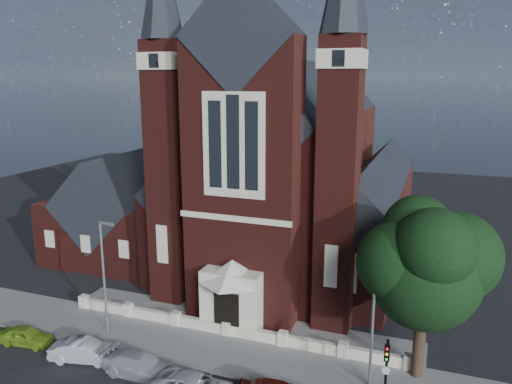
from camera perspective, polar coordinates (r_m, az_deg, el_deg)
ground at (r=42.91m, az=1.34°, el=-10.91°), size 120.00×120.00×0.00m
pavement_strip at (r=34.25m, az=-4.72°, el=-17.57°), size 60.00×5.00×0.12m
forecourt_paving at (r=37.44m, az=-2.04°, el=-14.69°), size 26.00×3.00×0.14m
forecourt_wall at (r=35.82m, az=-3.31°, el=-16.07°), size 24.00×0.40×0.90m
church at (r=47.70m, az=4.52°, el=1.84°), size 20.01×34.90×29.20m
parish_hall at (r=51.13m, az=-14.69°, el=-2.60°), size 12.00×12.20×10.24m
street_tree at (r=29.69m, az=18.95°, el=-8.31°), size 6.40×6.60×10.70m
street_lamp_left at (r=35.67m, az=-16.93°, el=-8.61°), size 1.16×0.22×8.09m
street_lamp_right at (r=29.18m, az=13.43°, el=-13.38°), size 1.16×0.22×8.09m
traffic_signal at (r=28.69m, az=14.68°, el=-18.54°), size 0.28×0.42×4.00m
car_lime_van at (r=37.72m, az=-24.82°, el=-14.70°), size 3.78×1.91×1.24m
car_silver_a at (r=34.46m, az=-19.08°, el=-16.76°), size 4.43×2.43×1.38m
car_silver_b at (r=32.09m, az=-13.13°, el=-18.74°), size 4.84×2.17×1.38m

